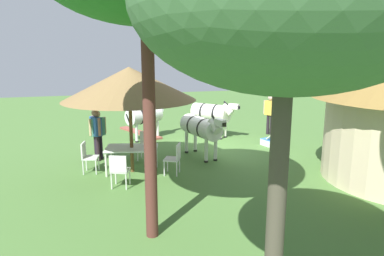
{
  "coord_description": "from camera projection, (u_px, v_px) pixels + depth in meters",
  "views": [
    {
      "loc": [
        4.14,
        11.36,
        3.47
      ],
      "look_at": [
        1.11,
        0.48,
        1.0
      ],
      "focal_mm": 33.2,
      "sensor_mm": 36.0,
      "label": 1
    }
  ],
  "objects": [
    {
      "name": "ground_plane",
      "position": [
        219.0,
        151.0,
        12.52
      ],
      "size": [
        36.0,
        36.0,
        0.0
      ],
      "primitive_type": "plane",
      "color": "#487034"
    },
    {
      "name": "striped_lounge_chair",
      "position": [
        272.0,
        139.0,
        13.16
      ],
      "size": [
        0.73,
        0.9,
        0.67
      ],
      "rotation": [
        0.0,
        0.0,
        3.42
      ],
      "color": "#3571B6",
      "rests_on": "ground_plane"
    },
    {
      "name": "zebra_toward_hut",
      "position": [
        212.0,
        113.0,
        14.41
      ],
      "size": [
        1.64,
        1.82,
        1.52
      ],
      "rotation": [
        0.0,
        0.0,
        0.71
      ],
      "color": "silver",
      "rests_on": "ground_plane"
    },
    {
      "name": "acacia_tree_far_lawn",
      "position": [
        288.0,
        1.0,
        3.53
      ],
      "size": [
        3.21,
        3.21,
        4.93
      ],
      "color": "#443F32",
      "rests_on": "ground_plane"
    },
    {
      "name": "patio_chair_near_lawn",
      "position": [
        146.0,
        144.0,
        11.5
      ],
      "size": [
        0.58,
        0.57,
        0.9
      ],
      "rotation": [
        0.0,
        0.0,
        -0.46
      ],
      "color": "white",
      "rests_on": "ground_plane"
    },
    {
      "name": "shade_umbrella",
      "position": [
        129.0,
        84.0,
        9.84
      ],
      "size": [
        3.72,
        3.72,
        3.04
      ],
      "color": "brown",
      "rests_on": "ground_plane"
    },
    {
      "name": "zebra_nearest_camera",
      "position": [
        201.0,
        128.0,
        11.62
      ],
      "size": [
        1.05,
        2.28,
        1.53
      ],
      "rotation": [
        0.0,
        0.0,
        0.26
      ],
      "color": "silver",
      "rests_on": "ground_plane"
    },
    {
      "name": "patio_chair_near_hut",
      "position": [
        119.0,
        169.0,
        9.04
      ],
      "size": [
        0.56,
        0.55,
        0.9
      ],
      "rotation": [
        0.0,
        0.0,
        -3.5
      ],
      "color": "silver",
      "rests_on": "ground_plane"
    },
    {
      "name": "guest_beside_umbrella",
      "position": [
        96.0,
        130.0,
        11.26
      ],
      "size": [
        0.37,
        0.55,
        1.67
      ],
      "rotation": [
        0.0,
        0.0,
        5.13
      ],
      "color": "black",
      "rests_on": "ground_plane"
    },
    {
      "name": "patio_chair_west_end",
      "position": [
        175.0,
        157.0,
        10.06
      ],
      "size": [
        0.57,
        0.58,
        0.9
      ],
      "rotation": [
        0.0,
        0.0,
        -2.01
      ],
      "color": "silver",
      "rests_on": "ground_plane"
    },
    {
      "name": "brick_patio_kerb",
      "position": [
        140.0,
        133.0,
        15.14
      ],
      "size": [
        1.51,
        2.69,
        0.08
      ],
      "primitive_type": "cube",
      "rotation": [
        0.0,
        0.0,
        2.01
      ],
      "color": "#974C3F",
      "rests_on": "ground_plane"
    },
    {
      "name": "patio_dining_table",
      "position": [
        132.0,
        150.0,
        10.25
      ],
      "size": [
        1.64,
        1.22,
        0.74
      ],
      "rotation": [
        0.0,
        0.0,
        -0.23
      ],
      "color": "silver",
      "rests_on": "ground_plane"
    },
    {
      "name": "zebra_by_umbrella",
      "position": [
        145.0,
        116.0,
        14.06
      ],
      "size": [
        1.86,
        1.36,
        1.49
      ],
      "rotation": [
        0.0,
        0.0,
        2.13
      ],
      "color": "silver",
      "rests_on": "ground_plane"
    },
    {
      "name": "guest_behind_table",
      "position": [
        98.0,
        131.0,
        11.35
      ],
      "size": [
        0.53,
        0.36,
        1.61
      ],
      "rotation": [
        0.0,
        0.0,
        0.43
      ],
      "color": "black",
      "rests_on": "ground_plane"
    },
    {
      "name": "patio_chair_east_end",
      "position": [
        87.0,
        155.0,
        10.21
      ],
      "size": [
        0.5,
        0.52,
        0.9
      ],
      "rotation": [
        0.0,
        0.0,
        1.36
      ],
      "color": "silver",
      "rests_on": "ground_plane"
    },
    {
      "name": "standing_watcher",
      "position": [
        270.0,
        111.0,
        14.79
      ],
      "size": [
        0.45,
        0.49,
        1.67
      ],
      "rotation": [
        0.0,
        0.0,
        -0.89
      ],
      "color": "black",
      "rests_on": "ground_plane"
    }
  ]
}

